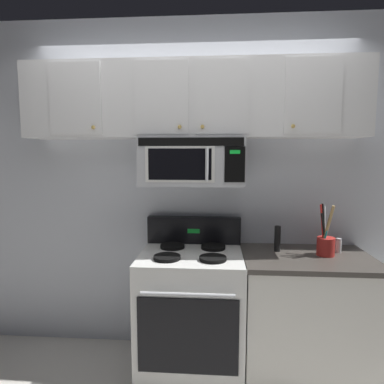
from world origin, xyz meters
name	(u,v)px	position (x,y,z in m)	size (l,w,h in m)	color
back_wall	(195,188)	(0.00, 0.79, 1.35)	(5.20, 0.10, 2.70)	silver
stove_range	(191,309)	(0.00, 0.42, 0.47)	(0.76, 0.69, 1.12)	white
over_range_microwave	(192,162)	(0.00, 0.54, 1.58)	(0.76, 0.43, 0.35)	#B7BABF
upper_cabinets	(193,101)	(0.00, 0.57, 2.02)	(2.50, 0.36, 0.55)	silver
counter_segment	(305,314)	(0.84, 0.43, 0.45)	(0.93, 0.65, 0.90)	white
utensil_crock_red	(326,243)	(0.97, 0.45, 0.99)	(0.13, 0.13, 0.38)	red
salt_shaker	(339,245)	(1.10, 0.53, 0.95)	(0.04, 0.04, 0.11)	white
pepper_mill	(277,239)	(0.64, 0.53, 1.00)	(0.05, 0.05, 0.19)	black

